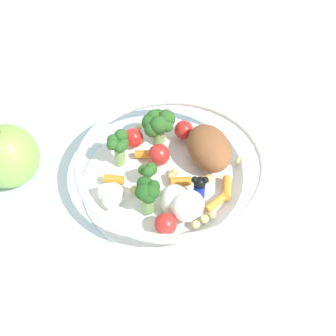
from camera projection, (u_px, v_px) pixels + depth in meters
ground_plane at (171, 183)px, 0.66m from camera, size 2.40×2.40×0.00m
food_container at (170, 167)px, 0.65m from camera, size 0.24×0.24×0.06m
loose_apple at (7, 156)px, 0.64m from camera, size 0.08×0.08×0.09m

